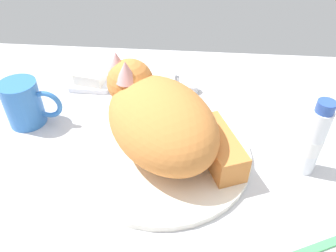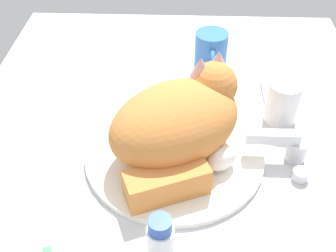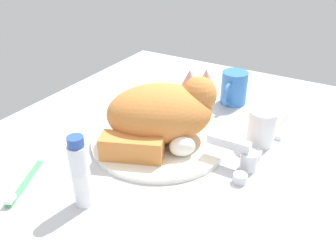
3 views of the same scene
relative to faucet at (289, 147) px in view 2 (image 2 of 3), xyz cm
name	(u,v)px [view 2 (image 2 of 3)]	position (x,y,z in cm)	size (l,w,h in cm)	color
ground_plane	(174,161)	(0.00, -19.84, -4.22)	(110.00, 82.50, 3.00)	silver
sink_basin	(175,153)	(0.00, -19.84, -2.13)	(31.72, 31.72, 1.18)	white
faucet	(289,147)	(0.00, 0.00, 0.00)	(12.24, 11.02, 6.09)	silver
cat	(180,121)	(-0.20, -18.99, 5.11)	(28.11, 28.72, 15.38)	#D17F3D
coffee_mug	(211,53)	(-27.72, -12.58, 1.89)	(11.47, 7.18, 9.23)	#3372C6
rinse_cup	(283,102)	(-11.00, 0.50, 1.45)	(6.22, 6.22, 8.34)	white
soap_dish	(278,93)	(-18.86, 1.50, -2.12)	(9.00, 6.40, 1.20)	white
soap_bar	(280,85)	(-18.86, 1.50, -0.26)	(6.55, 4.37, 2.52)	white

